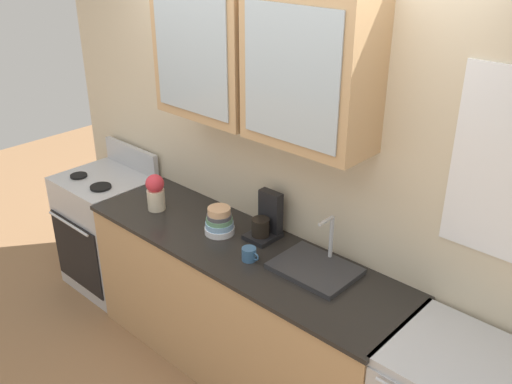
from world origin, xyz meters
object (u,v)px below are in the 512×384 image
at_px(vase, 155,192).
at_px(coffee_maker, 266,221).
at_px(stove_range, 109,231).
at_px(sink_faucet, 315,267).
at_px(bowl_stack, 219,222).
at_px(cup_near_sink, 249,254).

distance_m(vase, coffee_maker, 0.82).
xyz_separation_m(stove_range, coffee_maker, (1.49, 0.19, 0.57)).
relative_size(sink_faucet, bowl_stack, 2.42).
distance_m(stove_range, cup_near_sink, 1.68).
bearing_deg(cup_near_sink, vase, 177.67).
bearing_deg(coffee_maker, bowl_stack, -146.05).
bearing_deg(stove_range, cup_near_sink, -2.68).
distance_m(stove_range, sink_faucet, 2.00).
distance_m(sink_faucet, vase, 1.25).
xyz_separation_m(stove_range, vase, (0.71, -0.04, 0.59)).
height_order(bowl_stack, vase, vase).
bearing_deg(stove_range, bowl_stack, 1.29).
xyz_separation_m(vase, cup_near_sink, (0.89, -0.04, -0.09)).
height_order(stove_range, coffee_maker, coffee_maker).
height_order(bowl_stack, coffee_maker, coffee_maker).
bearing_deg(stove_range, vase, -3.13).
bearing_deg(bowl_stack, stove_range, -178.71).
xyz_separation_m(bowl_stack, vase, (-0.54, -0.07, 0.05)).
bearing_deg(sink_faucet, cup_near_sink, -153.57).
relative_size(stove_range, vase, 4.42).
distance_m(vase, cup_near_sink, 0.90).
relative_size(sink_faucet, cup_near_sink, 3.91).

